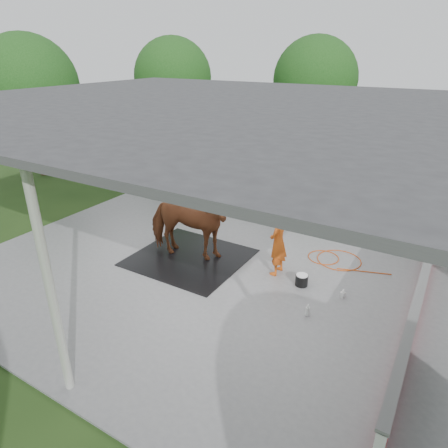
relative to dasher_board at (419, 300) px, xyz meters
The scene contains 12 objects.
ground 4.64m from the dasher_board, behind, with size 100.00×100.00×0.00m, color #1E3814.
concrete_slab 4.63m from the dasher_board, behind, with size 12.00×10.00×0.05m, color slate.
pavilion_structure 5.70m from the dasher_board, behind, with size 12.60×10.60×4.05m.
dasher_board is the anchor object (origin of this frame).
tree_belt 5.43m from the dasher_board, 168.18° to the left, with size 28.00×28.00×5.80m.
rubber_mat 5.51m from the dasher_board, behind, with size 2.83×2.65×0.02m, color black.
horse 5.51m from the dasher_board, behind, with size 1.06×2.33×1.97m, color brown.
handler 3.23m from the dasher_board, behind, with size 0.62×0.41×1.69m, color #D15316.
wash_bucket 2.50m from the dasher_board, behind, with size 0.30×0.30×0.28m.
soap_bottle_a 2.16m from the dasher_board, 155.56° to the right, with size 0.11×0.11×0.27m, color silver.
soap_bottle_b 1.55m from the dasher_board, behind, with size 0.09×0.10×0.21m, color #338CD8.
hose_coil 2.85m from the dasher_board, 140.51° to the left, with size 2.13×1.14×0.02m.
Camera 1 is at (4.70, -7.62, 5.13)m, focal length 32.00 mm.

